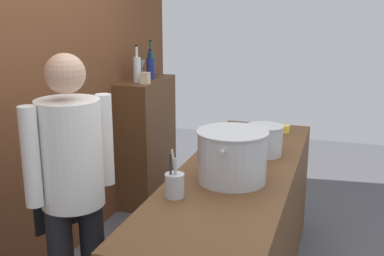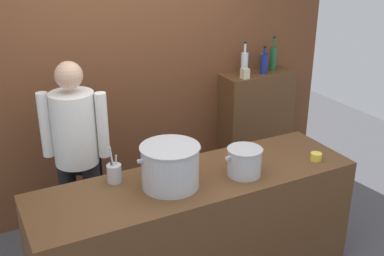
{
  "view_description": "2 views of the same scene",
  "coord_description": "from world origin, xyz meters",
  "px_view_note": "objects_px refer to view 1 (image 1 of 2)",
  "views": [
    {
      "loc": [
        -2.76,
        -0.6,
        1.91
      ],
      "look_at": [
        0.21,
        0.37,
        1.08
      ],
      "focal_mm": 44.68,
      "sensor_mm": 36.0,
      "label": 1
    },
    {
      "loc": [
        -1.41,
        -2.64,
        2.53
      ],
      "look_at": [
        0.2,
        0.45,
        1.09
      ],
      "focal_mm": 44.34,
      "sensor_mm": 36.0,
      "label": 2
    }
  ],
  "objects_px": {
    "stockpot_small": "(264,140)",
    "spice_tin_cream": "(145,78)",
    "utensil_crock": "(175,185)",
    "wine_bottle_clear": "(137,69)",
    "wine_bottle_cobalt": "(151,68)",
    "chef": "(72,182)",
    "stockpot_large": "(232,156)",
    "butter_jar": "(284,129)",
    "wine_glass_tall": "(142,65)",
    "wine_bottle_green": "(151,63)"
  },
  "relations": [
    {
      "from": "wine_glass_tall",
      "to": "stockpot_large",
      "type": "bearing_deg",
      "value": -142.32
    },
    {
      "from": "stockpot_large",
      "to": "stockpot_small",
      "type": "distance_m",
      "value": 0.55
    },
    {
      "from": "stockpot_small",
      "to": "utensil_crock",
      "type": "relative_size",
      "value": 1.18
    },
    {
      "from": "utensil_crock",
      "to": "spice_tin_cream",
      "type": "relative_size",
      "value": 2.63
    },
    {
      "from": "wine_bottle_clear",
      "to": "chef",
      "type": "bearing_deg",
      "value": -166.76
    },
    {
      "from": "utensil_crock",
      "to": "wine_bottle_cobalt",
      "type": "distance_m",
      "value": 2.16
    },
    {
      "from": "wine_bottle_cobalt",
      "to": "wine_bottle_green",
      "type": "distance_m",
      "value": 0.16
    },
    {
      "from": "stockpot_small",
      "to": "spice_tin_cream",
      "type": "height_order",
      "value": "spice_tin_cream"
    },
    {
      "from": "wine_bottle_cobalt",
      "to": "butter_jar",
      "type": "bearing_deg",
      "value": -107.83
    },
    {
      "from": "stockpot_small",
      "to": "wine_bottle_clear",
      "type": "relative_size",
      "value": 0.95
    },
    {
      "from": "chef",
      "to": "wine_bottle_cobalt",
      "type": "height_order",
      "value": "chef"
    },
    {
      "from": "chef",
      "to": "wine_bottle_green",
      "type": "height_order",
      "value": "chef"
    },
    {
      "from": "butter_jar",
      "to": "wine_glass_tall",
      "type": "distance_m",
      "value": 1.58
    },
    {
      "from": "utensil_crock",
      "to": "wine_bottle_clear",
      "type": "distance_m",
      "value": 2.0
    },
    {
      "from": "stockpot_large",
      "to": "butter_jar",
      "type": "distance_m",
      "value": 1.18
    },
    {
      "from": "wine_glass_tall",
      "to": "wine_bottle_clear",
      "type": "bearing_deg",
      "value": -164.3
    },
    {
      "from": "stockpot_large",
      "to": "wine_bottle_cobalt",
      "type": "height_order",
      "value": "wine_bottle_cobalt"
    },
    {
      "from": "chef",
      "to": "stockpot_large",
      "type": "height_order",
      "value": "chef"
    },
    {
      "from": "stockpot_large",
      "to": "wine_bottle_green",
      "type": "bearing_deg",
      "value": 35.11
    },
    {
      "from": "stockpot_large",
      "to": "wine_bottle_clear",
      "type": "height_order",
      "value": "wine_bottle_clear"
    },
    {
      "from": "butter_jar",
      "to": "stockpot_small",
      "type": "bearing_deg",
      "value": 174.51
    },
    {
      "from": "wine_bottle_cobalt",
      "to": "wine_bottle_clear",
      "type": "xyz_separation_m",
      "value": [
        -0.21,
        0.04,
        0.02
      ]
    },
    {
      "from": "wine_bottle_green",
      "to": "stockpot_large",
      "type": "bearing_deg",
      "value": -144.89
    },
    {
      "from": "butter_jar",
      "to": "wine_bottle_clear",
      "type": "relative_size",
      "value": 0.26
    },
    {
      "from": "stockpot_small",
      "to": "stockpot_large",
      "type": "bearing_deg",
      "value": 170.02
    },
    {
      "from": "wine_bottle_clear",
      "to": "stockpot_small",
      "type": "bearing_deg",
      "value": -122.75
    },
    {
      "from": "butter_jar",
      "to": "wine_bottle_green",
      "type": "height_order",
      "value": "wine_bottle_green"
    },
    {
      "from": "wine_bottle_clear",
      "to": "spice_tin_cream",
      "type": "bearing_deg",
      "value": -119.09
    },
    {
      "from": "chef",
      "to": "stockpot_large",
      "type": "xyz_separation_m",
      "value": [
        0.45,
        -0.78,
        0.09
      ]
    },
    {
      "from": "stockpot_large",
      "to": "wine_bottle_clear",
      "type": "xyz_separation_m",
      "value": [
        1.38,
        1.21,
        0.27
      ]
    },
    {
      "from": "stockpot_large",
      "to": "utensil_crock",
      "type": "height_order",
      "value": "stockpot_large"
    },
    {
      "from": "stockpot_small",
      "to": "butter_jar",
      "type": "relative_size",
      "value": 3.66
    },
    {
      "from": "butter_jar",
      "to": "wine_bottle_cobalt",
      "type": "distance_m",
      "value": 1.44
    },
    {
      "from": "wine_glass_tall",
      "to": "wine_bottle_cobalt",
      "type": "bearing_deg",
      "value": -123.12
    },
    {
      "from": "spice_tin_cream",
      "to": "wine_bottle_green",
      "type": "bearing_deg",
      "value": 15.82
    },
    {
      "from": "chef",
      "to": "wine_bottle_green",
      "type": "relative_size",
      "value": 4.74
    },
    {
      "from": "chef",
      "to": "stockpot_large",
      "type": "distance_m",
      "value": 0.9
    },
    {
      "from": "stockpot_large",
      "to": "wine_glass_tall",
      "type": "distance_m",
      "value": 2.13
    },
    {
      "from": "utensil_crock",
      "to": "wine_bottle_clear",
      "type": "relative_size",
      "value": 0.81
    },
    {
      "from": "utensil_crock",
      "to": "wine_bottle_cobalt",
      "type": "relative_size",
      "value": 0.96
    },
    {
      "from": "stockpot_small",
      "to": "wine_bottle_green",
      "type": "relative_size",
      "value": 0.91
    },
    {
      "from": "spice_tin_cream",
      "to": "wine_bottle_clear",
      "type": "bearing_deg",
      "value": 60.91
    },
    {
      "from": "utensil_crock",
      "to": "wine_glass_tall",
      "type": "relative_size",
      "value": 1.65
    },
    {
      "from": "chef",
      "to": "wine_bottle_cobalt",
      "type": "bearing_deg",
      "value": -141.15
    },
    {
      "from": "wine_bottle_green",
      "to": "wine_bottle_clear",
      "type": "relative_size",
      "value": 1.05
    },
    {
      "from": "wine_bottle_cobalt",
      "to": "spice_tin_cream",
      "type": "bearing_deg",
      "value": -167.46
    },
    {
      "from": "wine_bottle_green",
      "to": "spice_tin_cream",
      "type": "relative_size",
      "value": 3.43
    },
    {
      "from": "chef",
      "to": "spice_tin_cream",
      "type": "height_order",
      "value": "chef"
    },
    {
      "from": "chef",
      "to": "butter_jar",
      "type": "relative_size",
      "value": 19.09
    },
    {
      "from": "wine_bottle_cobalt",
      "to": "chef",
      "type": "bearing_deg",
      "value": -169.27
    }
  ]
}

